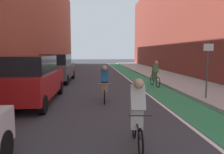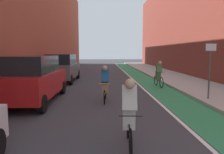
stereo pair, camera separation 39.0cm
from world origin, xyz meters
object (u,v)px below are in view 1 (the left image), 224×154
cyclist_mid (105,83)px  street_sign_post (208,64)px  parked_suv_red (32,79)px  cyclist_lead (137,112)px  cyclist_trailing (155,73)px  parked_suv_gray (57,68)px

cyclist_mid → street_sign_post: size_ratio=0.67×
cyclist_mid → street_sign_post: street_sign_post is taller
parked_suv_red → street_sign_post: street_sign_post is taller
cyclist_lead → cyclist_trailing: size_ratio=0.98×
parked_suv_gray → cyclist_trailing: size_ratio=2.71×
parked_suv_gray → cyclist_mid: size_ratio=2.79×
cyclist_mid → parked_suv_gray: bearing=114.7°
street_sign_post → cyclist_lead: bearing=-132.8°
parked_suv_gray → cyclist_trailing: 6.91m
parked_suv_red → cyclist_mid: size_ratio=2.85×
cyclist_trailing → street_sign_post: (1.05, -4.28, 0.80)m
cyclist_mid → cyclist_lead: bearing=-84.0°
cyclist_lead → cyclist_trailing: (2.91, 8.57, 0.00)m
cyclist_mid → cyclist_trailing: (3.39, 4.01, 0.00)m
cyclist_lead → street_sign_post: 5.89m
parked_suv_gray → cyclist_mid: 7.25m
cyclist_trailing → parked_suv_gray: bearing=158.1°
cyclist_mid → street_sign_post: 4.52m
parked_suv_red → cyclist_lead: 5.79m
cyclist_lead → street_sign_post: (3.96, 4.28, 0.80)m
parked_suv_red → cyclist_mid: bearing=-0.9°
street_sign_post → cyclist_trailing: bearing=103.8°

